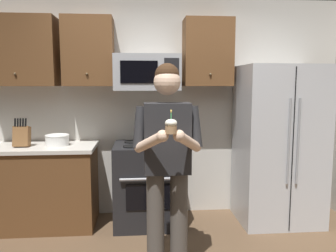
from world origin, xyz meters
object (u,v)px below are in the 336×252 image
Objects in this scene: microwave at (147,73)px; cupcake at (171,126)px; knife_block at (22,136)px; person at (167,157)px; refrigerator at (278,145)px; bowl_large_white at (57,140)px; oven_range at (148,184)px.

cupcake is (0.14, -1.46, -0.43)m from microwave.
knife_block is 1.79m from person.
person is (1.49, -0.99, -0.04)m from knife_block.
knife_block is (-1.36, -0.15, -0.68)m from microwave.
refrigerator is 2.50m from bowl_large_white.
bowl_large_white is at bearing -173.79° from microwave.
knife_block is at bearing 138.63° from cupcake.
knife_block reaches higher than oven_range.
microwave is 1.35m from person.
oven_range is 1.56m from refrigerator.
person reaches higher than oven_range.
bowl_large_white is at bearing 6.41° from knife_block.
cupcake is (0.00, -0.33, 0.30)m from person.
microwave is 2.31× the size of knife_block.
person is at bearing 90.00° from cupcake.
bowl_large_white is (-0.99, 0.01, 0.52)m from oven_range.
microwave is 1.72m from refrigerator.
refrigerator is at bearing 43.77° from cupcake.
refrigerator is 5.63× the size of knife_block.
microwave is at bearing 89.98° from oven_range.
microwave is 0.42× the size of person.
person reaches higher than bowl_large_white.
refrigerator is 1.93m from cupcake.
oven_range is at bearing 97.67° from person.
bowl_large_white is at bearing 179.36° from oven_range.
refrigerator is at bearing -0.19° from knife_block.
oven_range is 1.26× the size of microwave.
refrigerator is at bearing -1.50° from oven_range.
microwave is at bearing 95.33° from cupcake.
knife_block is at bearing 179.81° from refrigerator.
bowl_large_white is at bearing 137.75° from person.
microwave is at bearing 96.87° from person.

